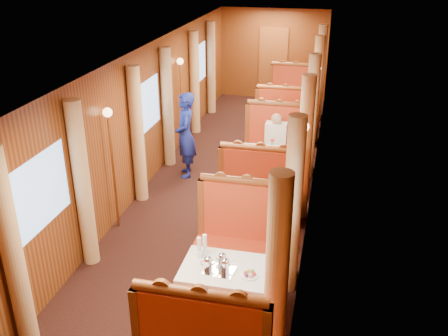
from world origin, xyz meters
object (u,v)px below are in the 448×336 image
(table_mid, at_px, (269,172))
(banquette_mid_fwd, at_px, (261,195))
(rose_vase_far, at_px, (291,90))
(rose_vase_mid, at_px, (272,143))
(banquette_far_fwd, at_px, (285,124))
(banquette_far_aft, at_px, (293,99))
(steward, at_px, (186,135))
(fruit_plate, at_px, (250,274))
(teapot_left, at_px, (208,265))
(table_near, at_px, (228,295))
(banquette_mid_aft, at_px, (276,148))
(tea_tray, at_px, (219,271))
(banquette_near_aft, at_px, (244,244))
(table_far, at_px, (289,113))
(passenger, at_px, (276,138))
(teapot_right, at_px, (225,267))
(teapot_back, at_px, (222,261))

(table_mid, distance_m, banquette_mid_fwd, 1.02)
(rose_vase_far, bearing_deg, rose_vase_mid, -89.59)
(banquette_mid_fwd, bearing_deg, banquette_far_fwd, 90.00)
(rose_vase_mid, bearing_deg, banquette_far_aft, 90.42)
(rose_vase_mid, relative_size, steward, 0.22)
(fruit_plate, bearing_deg, teapot_left, 178.95)
(table_near, bearing_deg, teapot_left, -157.56)
(table_near, bearing_deg, banquette_far_fwd, 90.00)
(banquette_mid_aft, xyz_separation_m, fruit_plate, (0.27, -4.61, 0.35))
(banquette_mid_fwd, height_order, tea_tray, banquette_mid_fwd)
(banquette_near_aft, distance_m, rose_vase_mid, 2.54)
(table_far, relative_size, fruit_plate, 5.16)
(fruit_plate, distance_m, passenger, 4.36)
(table_near, relative_size, rose_vase_far, 2.92)
(table_mid, height_order, teapot_right, teapot_right)
(banquette_near_aft, height_order, banquette_far_aft, same)
(banquette_far_aft, bearing_deg, banquette_near_aft, -90.00)
(fruit_plate, xyz_separation_m, passenger, (-0.27, 4.35, -0.03))
(banquette_near_aft, distance_m, banquette_far_fwd, 4.97)
(tea_tray, distance_m, passenger, 4.34)
(banquette_far_aft, relative_size, passenger, 1.76)
(table_near, distance_m, banquette_far_aft, 8.01)
(banquette_near_aft, height_order, table_far, banquette_near_aft)
(table_far, relative_size, passenger, 1.38)
(teapot_left, distance_m, rose_vase_mid, 3.59)
(banquette_mid_fwd, xyz_separation_m, teapot_right, (-0.01, -2.57, 0.39))
(table_near, distance_m, banquette_mid_aft, 4.51)
(banquette_mid_fwd, xyz_separation_m, banquette_mid_aft, (0.00, 2.03, 0.00))
(table_far, bearing_deg, banquette_far_aft, 90.00)
(table_near, bearing_deg, steward, 113.21)
(banquette_near_aft, bearing_deg, banquette_far_fwd, 90.00)
(teapot_right, height_order, rose_vase_mid, rose_vase_mid)
(teapot_left, bearing_deg, passenger, 82.41)
(steward, xyz_separation_m, passenger, (1.64, 0.43, -0.07))
(passenger, bearing_deg, banquette_far_fwd, 90.00)
(banquette_near_aft, relative_size, rose_vase_mid, 3.72)
(banquette_far_fwd, relative_size, teapot_left, 8.26)
(rose_vase_mid, xyz_separation_m, passenger, (-0.03, 0.76, -0.19))
(rose_vase_far, bearing_deg, fruit_plate, -87.90)
(fruit_plate, bearing_deg, passenger, 93.52)
(teapot_back, distance_m, steward, 4.11)
(teapot_right, xyz_separation_m, fruit_plate, (0.28, -0.01, -0.05))
(table_mid, relative_size, banquette_far_aft, 0.78)
(banquette_near_aft, xyz_separation_m, rose_vase_mid, (0.03, 2.49, 0.50))
(banquette_far_fwd, xyz_separation_m, steward, (-1.64, -2.16, 0.39))
(teapot_right, distance_m, rose_vase_mid, 3.58)
(tea_tray, xyz_separation_m, teapot_left, (-0.13, -0.00, 0.06))
(table_mid, bearing_deg, banquette_near_aft, -90.00)
(table_near, relative_size, table_mid, 1.00)
(banquette_far_aft, xyz_separation_m, rose_vase_mid, (0.03, -4.51, 0.50))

